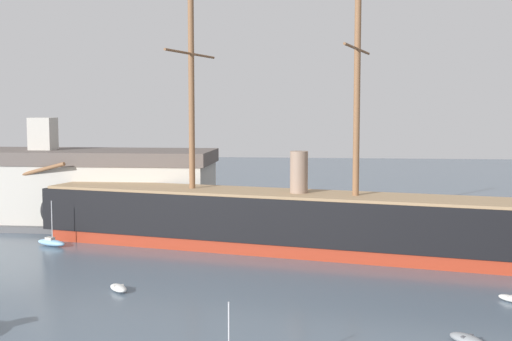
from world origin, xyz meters
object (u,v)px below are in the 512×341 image
(dinghy_mid_right, at_px, (467,339))
(dockside_warehouse_left, at_px, (60,187))
(sailboat_far_left, at_px, (51,242))
(tall_ship, at_px, (270,219))
(dinghy_alongside_stern, at_px, (510,298))
(sailboat_distant_centre, at_px, (316,231))
(dinghy_alongside_bow, at_px, (118,288))

(dinghy_mid_right, xyz_separation_m, dockside_warehouse_left, (-47.06, 44.17, 4.91))
(sailboat_far_left, bearing_deg, tall_ship, 1.72)
(dinghy_alongside_stern, relative_size, sailboat_distant_centre, 0.42)
(sailboat_far_left, height_order, dockside_warehouse_left, dockside_warehouse_left)
(dinghy_mid_right, bearing_deg, dinghy_alongside_bow, 159.17)
(dinghy_mid_right, relative_size, dinghy_alongside_stern, 1.33)
(sailboat_distant_centre, bearing_deg, dinghy_mid_right, -74.53)
(dinghy_mid_right, relative_size, dinghy_alongside_bow, 1.11)
(dinghy_alongside_bow, height_order, dockside_warehouse_left, dockside_warehouse_left)
(dinghy_alongside_bow, distance_m, sailboat_far_left, 23.34)
(tall_ship, xyz_separation_m, sailboat_far_left, (-26.16, -0.79, -3.06))
(dinghy_mid_right, bearing_deg, sailboat_distant_centre, 105.47)
(sailboat_distant_centre, bearing_deg, sailboat_far_left, -161.08)
(dinghy_mid_right, height_order, dinghy_alongside_stern, dinghy_mid_right)
(dinghy_mid_right, relative_size, sailboat_distant_centre, 0.55)
(dockside_warehouse_left, bearing_deg, sailboat_far_left, -72.41)
(dinghy_mid_right, xyz_separation_m, sailboat_distant_centre, (-11.11, 40.16, 0.12))
(tall_ship, distance_m, dockside_warehouse_left, 33.88)
(dinghy_alongside_stern, xyz_separation_m, sailboat_far_left, (-48.18, 18.30, 0.20))
(dinghy_alongside_bow, relative_size, dockside_warehouse_left, 0.06)
(tall_ship, distance_m, dinghy_alongside_stern, 29.33)
(dockside_warehouse_left, bearing_deg, dinghy_alongside_bow, -60.74)
(dinghy_mid_right, distance_m, dinghy_alongside_stern, 12.55)
(dinghy_alongside_bow, relative_size, sailboat_distant_centre, 0.50)
(sailboat_far_left, relative_size, sailboat_distant_centre, 1.00)
(tall_ship, relative_size, dinghy_alongside_stern, 29.52)
(tall_ship, height_order, sailboat_distant_centre, tall_ship)
(dinghy_alongside_stern, distance_m, sailboat_distant_centre, 33.59)
(tall_ship, height_order, dinghy_alongside_stern, tall_ship)
(dinghy_mid_right, xyz_separation_m, dinghy_alongside_bow, (-28.36, 10.79, -0.03))
(dinghy_alongside_bow, distance_m, sailboat_distant_centre, 34.06)
(dockside_warehouse_left, bearing_deg, dinghy_alongside_stern, -32.01)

